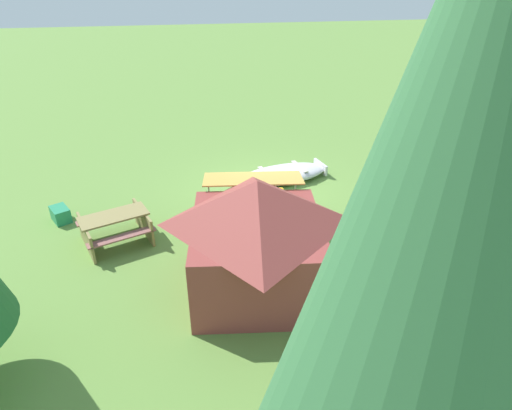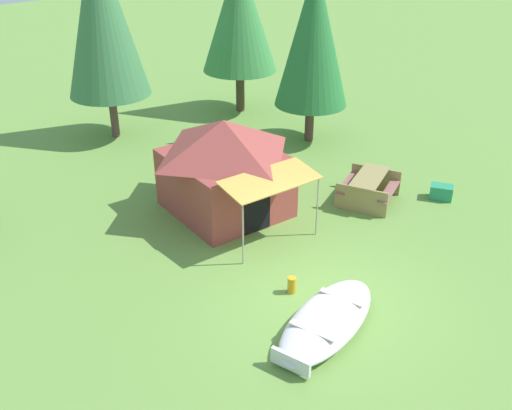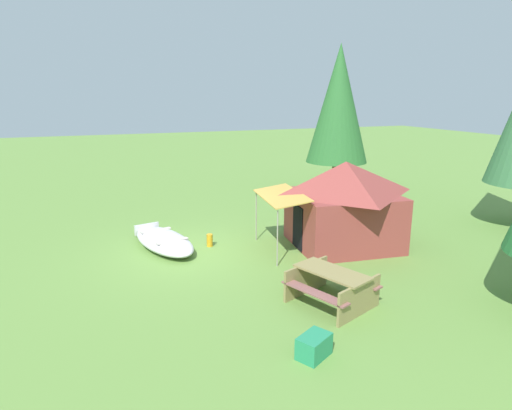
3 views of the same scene
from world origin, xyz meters
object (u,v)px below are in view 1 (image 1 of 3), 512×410
beached_rowboat (283,174)px  canvas_cabin_tent (257,234)px  picnic_table (115,226)px  cooler_box (61,214)px  fuel_can (280,194)px

beached_rowboat → canvas_cabin_tent: canvas_cabin_tent is taller
canvas_cabin_tent → picnic_table: bearing=-35.4°
beached_rowboat → canvas_cabin_tent: (1.68, 4.99, 1.08)m
cooler_box → fuel_can: (-6.07, -0.18, -0.01)m
canvas_cabin_tent → cooler_box: (4.75, -3.53, -1.11)m
picnic_table → beached_rowboat: bearing=-150.5°
beached_rowboat → canvas_cabin_tent: bearing=71.4°
beached_rowboat → canvas_cabin_tent: 5.38m
canvas_cabin_tent → cooler_box: 6.02m
cooler_box → fuel_can: 6.08m
beached_rowboat → canvas_cabin_tent: size_ratio=0.75×
beached_rowboat → picnic_table: bearing=29.5°
beached_rowboat → cooler_box: size_ratio=5.35×
beached_rowboat → fuel_can: bearing=74.3°
canvas_cabin_tent → picnic_table: size_ratio=2.10×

